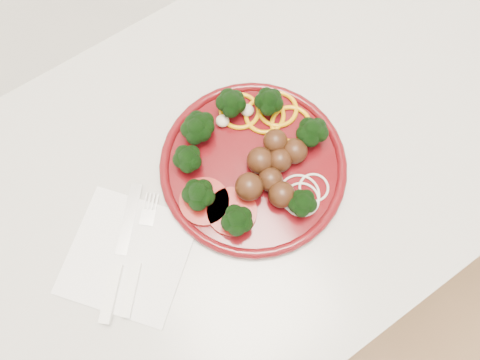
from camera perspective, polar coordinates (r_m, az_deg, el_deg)
counter at (r=1.11m, az=-1.96°, el=-7.70°), size 2.40×0.60×0.90m
plate at (r=0.67m, az=1.34°, el=2.27°), size 0.27×0.27×0.06m
napkin at (r=0.66m, az=-13.47°, el=-8.86°), size 0.22×0.22×0.00m
knife at (r=0.66m, az=-14.76°, el=-10.45°), size 0.14×0.15×0.01m
fork at (r=0.65m, az=-12.68°, el=-11.12°), size 0.13×0.14×0.01m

